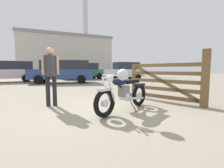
% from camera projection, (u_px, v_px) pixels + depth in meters
% --- Properties ---
extents(ground_plane, '(80.00, 80.00, 0.00)m').
position_uv_depth(ground_plane, '(112.00, 108.00, 4.23)').
color(ground_plane, gray).
extents(vintage_motorcycle, '(1.88, 1.16, 1.07)m').
position_uv_depth(vintage_motorcycle, '(124.00, 92.00, 3.85)').
color(vintage_motorcycle, black).
rests_on(vintage_motorcycle, ground_plane).
extents(timber_gate, '(1.20, 2.35, 1.60)m').
position_uv_depth(timber_gate, '(172.00, 80.00, 4.89)').
color(timber_gate, brown).
rests_on(timber_gate, ground_plane).
extents(bystander, '(0.46, 0.30, 1.66)m').
position_uv_depth(bystander, '(51.00, 71.00, 4.39)').
color(bystander, black).
rests_on(bystander, ground_plane).
extents(blue_hatchback_right, '(4.95, 2.65, 1.74)m').
position_uv_depth(blue_hatchback_right, '(63.00, 71.00, 12.09)').
color(blue_hatchback_right, black).
rests_on(blue_hatchback_right, ground_plane).
extents(pale_sedan_back, '(4.94, 2.58, 1.74)m').
position_uv_depth(pale_sedan_back, '(6.00, 71.00, 12.89)').
color(pale_sedan_back, black).
rests_on(pale_sedan_back, ground_plane).
extents(red_hatchback_near, '(4.87, 2.36, 1.74)m').
position_uv_depth(red_hatchback_near, '(82.00, 70.00, 16.76)').
color(red_hatchback_near, black).
rests_on(red_hatchback_near, ground_plane).
extents(dark_sedan_left, '(3.96, 1.95, 1.78)m').
position_uv_depth(dark_sedan_left, '(125.00, 71.00, 15.96)').
color(dark_sedan_left, black).
rests_on(dark_sedan_left, ground_plane).
extents(industrial_building, '(18.40, 10.63, 17.21)m').
position_uv_depth(industrial_building, '(66.00, 56.00, 33.87)').
color(industrial_building, beige).
rests_on(industrial_building, ground_plane).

